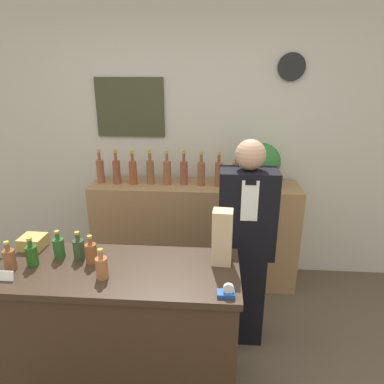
% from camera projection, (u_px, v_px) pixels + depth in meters
% --- Properties ---
extents(back_wall, '(5.20, 0.09, 2.70)m').
position_uv_depth(back_wall, '(186.00, 142.00, 3.31)').
color(back_wall, beige).
rests_on(back_wall, ground_plane).
extents(back_shelf, '(1.93, 0.42, 1.01)m').
position_uv_depth(back_shelf, '(195.00, 234.00, 3.33)').
color(back_shelf, '#9E754C').
rests_on(back_shelf, ground_plane).
extents(display_counter, '(1.44, 0.57, 0.92)m').
position_uv_depth(display_counter, '(121.00, 332.00, 2.14)').
color(display_counter, '#382619').
rests_on(display_counter, ground_plane).
extents(shopkeeper, '(0.40, 0.25, 1.58)m').
position_uv_depth(shopkeeper, '(245.00, 247.00, 2.49)').
color(shopkeeper, black).
rests_on(shopkeeper, ground_plane).
extents(potted_plant, '(0.33, 0.33, 0.40)m').
position_uv_depth(potted_plant, '(262.00, 164.00, 3.02)').
color(potted_plant, '#B27047').
rests_on(potted_plant, back_shelf).
extents(paper_bag, '(0.12, 0.11, 0.34)m').
position_uv_depth(paper_bag, '(222.00, 237.00, 1.99)').
color(paper_bag, tan).
rests_on(paper_bag, display_counter).
extents(tape_dispenser, '(0.09, 0.06, 0.07)m').
position_uv_depth(tape_dispenser, '(227.00, 292.00, 1.74)').
color(tape_dispenser, '#1E4799').
rests_on(tape_dispenser, display_counter).
extents(price_card_left, '(0.09, 0.02, 0.06)m').
position_uv_depth(price_card_left, '(5.00, 276.00, 1.86)').
color(price_card_left, white).
rests_on(price_card_left, display_counter).
extents(gift_box, '(0.15, 0.14, 0.08)m').
position_uv_depth(gift_box, '(33.00, 242.00, 2.21)').
color(gift_box, tan).
rests_on(gift_box, display_counter).
extents(counter_bottle_0, '(0.07, 0.07, 0.18)m').
position_uv_depth(counter_bottle_0, '(10.00, 259.00, 1.96)').
color(counter_bottle_0, brown).
rests_on(counter_bottle_0, display_counter).
extents(counter_bottle_1, '(0.07, 0.07, 0.18)m').
position_uv_depth(counter_bottle_1, '(32.00, 255.00, 2.00)').
color(counter_bottle_1, '#24571A').
rests_on(counter_bottle_1, display_counter).
extents(counter_bottle_2, '(0.07, 0.07, 0.18)m').
position_uv_depth(counter_bottle_2, '(59.00, 247.00, 2.09)').
color(counter_bottle_2, '#2A5925').
rests_on(counter_bottle_2, display_counter).
extents(counter_bottle_3, '(0.07, 0.07, 0.18)m').
position_uv_depth(counter_bottle_3, '(79.00, 248.00, 2.08)').
color(counter_bottle_3, '#334828').
rests_on(counter_bottle_3, display_counter).
extents(counter_bottle_4, '(0.07, 0.07, 0.18)m').
position_uv_depth(counter_bottle_4, '(91.00, 252.00, 2.03)').
color(counter_bottle_4, brown).
rests_on(counter_bottle_4, display_counter).
extents(counter_bottle_5, '(0.07, 0.07, 0.18)m').
position_uv_depth(counter_bottle_5, '(102.00, 267.00, 1.88)').
color(counter_bottle_5, '#A2623A').
rests_on(counter_bottle_5, display_counter).
extents(shelf_bottle_0, '(0.07, 0.07, 0.32)m').
position_uv_depth(shelf_bottle_0, '(100.00, 170.00, 3.19)').
color(shelf_bottle_0, brown).
rests_on(shelf_bottle_0, back_shelf).
extents(shelf_bottle_1, '(0.07, 0.07, 0.32)m').
position_uv_depth(shelf_bottle_1, '(117.00, 171.00, 3.17)').
color(shelf_bottle_1, brown).
rests_on(shelf_bottle_1, back_shelf).
extents(shelf_bottle_2, '(0.07, 0.07, 0.32)m').
position_uv_depth(shelf_bottle_2, '(133.00, 172.00, 3.15)').
color(shelf_bottle_2, brown).
rests_on(shelf_bottle_2, back_shelf).
extents(shelf_bottle_3, '(0.07, 0.07, 0.32)m').
position_uv_depth(shelf_bottle_3, '(150.00, 171.00, 3.16)').
color(shelf_bottle_3, brown).
rests_on(shelf_bottle_3, back_shelf).
extents(shelf_bottle_4, '(0.07, 0.07, 0.32)m').
position_uv_depth(shelf_bottle_4, '(167.00, 172.00, 3.14)').
color(shelf_bottle_4, brown).
rests_on(shelf_bottle_4, back_shelf).
extents(shelf_bottle_5, '(0.07, 0.07, 0.32)m').
position_uv_depth(shelf_bottle_5, '(184.00, 172.00, 3.14)').
color(shelf_bottle_5, brown).
rests_on(shelf_bottle_5, back_shelf).
extents(shelf_bottle_6, '(0.07, 0.07, 0.32)m').
position_uv_depth(shelf_bottle_6, '(201.00, 173.00, 3.10)').
color(shelf_bottle_6, brown).
rests_on(shelf_bottle_6, back_shelf).
extents(shelf_bottle_7, '(0.07, 0.07, 0.32)m').
position_uv_depth(shelf_bottle_7, '(219.00, 173.00, 3.09)').
color(shelf_bottle_7, brown).
rests_on(shelf_bottle_7, back_shelf).
extents(shelf_bottle_8, '(0.07, 0.07, 0.32)m').
position_uv_depth(shelf_bottle_8, '(236.00, 173.00, 3.10)').
color(shelf_bottle_8, brown).
rests_on(shelf_bottle_8, back_shelf).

